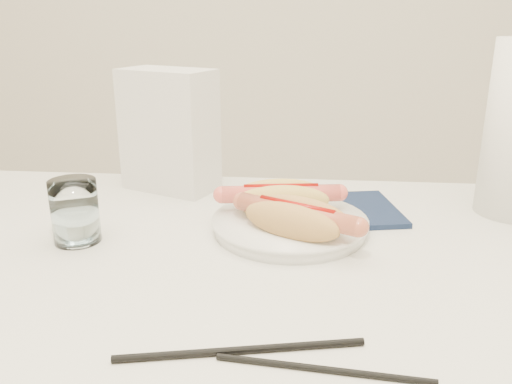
# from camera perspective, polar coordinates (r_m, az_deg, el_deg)

# --- Properties ---
(table) EXTENTS (1.20, 0.80, 0.75)m
(table) POSITION_cam_1_polar(r_m,az_deg,el_deg) (0.73, -1.09, -12.26)
(table) COLOR silver
(table) RESTS_ON ground
(plate) EXTENTS (0.27, 0.27, 0.02)m
(plate) POSITION_cam_1_polar(r_m,az_deg,el_deg) (0.81, 3.66, -3.71)
(plate) COLOR white
(plate) RESTS_ON table
(hotdog_left) EXTENTS (0.19, 0.09, 0.05)m
(hotdog_left) POSITION_cam_1_polar(r_m,az_deg,el_deg) (0.83, 2.69, -0.69)
(hotdog_left) COLOR #E9C25D
(hotdog_left) RESTS_ON plate
(hotdog_right) EXTENTS (0.18, 0.13, 0.05)m
(hotdog_right) POSITION_cam_1_polar(r_m,az_deg,el_deg) (0.75, 4.38, -2.86)
(hotdog_right) COLOR tan
(hotdog_right) RESTS_ON plate
(water_glass) EXTENTS (0.07, 0.07, 0.09)m
(water_glass) POSITION_cam_1_polar(r_m,az_deg,el_deg) (0.81, -18.93, -1.98)
(water_glass) COLOR white
(water_glass) RESTS_ON table
(chopstick_near) EXTENTS (0.25, 0.06, 0.01)m
(chopstick_near) POSITION_cam_1_polar(r_m,az_deg,el_deg) (0.54, -1.66, -16.67)
(chopstick_near) COLOR black
(chopstick_near) RESTS_ON table
(chopstick_far) EXTENTS (0.21, 0.03, 0.01)m
(chopstick_far) POSITION_cam_1_polar(r_m,az_deg,el_deg) (0.52, 7.29, -18.41)
(chopstick_far) COLOR black
(chopstick_far) RESTS_ON table
(napkin_box) EXTENTS (0.19, 0.15, 0.22)m
(napkin_box) POSITION_cam_1_polar(r_m,az_deg,el_deg) (1.00, -9.32, 6.56)
(napkin_box) COLOR silver
(napkin_box) RESTS_ON table
(navy_napkin) EXTENTS (0.19, 0.19, 0.01)m
(navy_napkin) POSITION_cam_1_polar(r_m,az_deg,el_deg) (0.90, 9.77, -1.91)
(navy_napkin) COLOR #131F3C
(navy_napkin) RESTS_ON table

